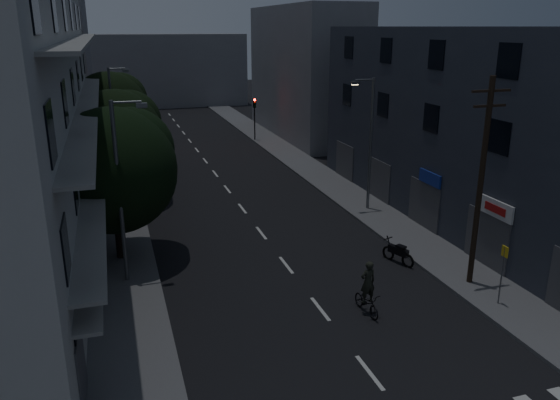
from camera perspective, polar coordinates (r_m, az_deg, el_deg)
ground at (r=39.28m, az=-5.68°, el=1.33°), size 160.00×160.00×0.00m
sidewalk_left at (r=38.53m, az=-16.65°, el=0.45°), size 3.00×90.00×0.15m
sidewalk_right at (r=41.35m, az=4.54°, el=2.30°), size 3.00×90.00×0.15m
lane_markings at (r=45.20m, az=-7.32°, el=3.46°), size 0.15×60.50×0.01m
building_left at (r=30.55m, az=-25.95°, el=8.39°), size 7.00×36.00×14.00m
building_right at (r=32.92m, az=19.40°, el=7.06°), size 6.19×28.00×11.00m
building_far_left at (r=60.19m, az=-22.30°, el=13.55°), size 6.00×20.00×16.00m
building_far_right at (r=57.54m, az=2.54°, el=13.18°), size 6.00×20.00×13.00m
building_far_end at (r=82.51m, az=-12.46°, el=13.11°), size 24.00×8.00×10.00m
tree_near at (r=26.82m, az=-16.92°, el=3.46°), size 5.98×5.98×7.38m
tree_mid at (r=35.98m, az=-16.67°, el=6.78°), size 5.86×5.86×7.21m
tree_far at (r=45.72m, az=-17.33°, el=9.20°), size 6.11×6.11×7.55m
traffic_signal_far_right at (r=54.69m, az=-2.67°, el=9.35°), size 0.28×0.37×4.10m
traffic_signal_far_left at (r=52.90m, az=-16.05°, el=8.41°), size 0.28×0.37×4.10m
street_lamp_left_near at (r=24.17m, az=-16.23°, el=1.60°), size 1.51×0.25×8.00m
street_lamp_right at (r=33.44m, az=9.30°, el=6.41°), size 1.51×0.25×8.00m
street_lamp_left_far at (r=43.27m, az=-16.93°, el=8.42°), size 1.51×0.25×8.00m
utility_pole at (r=24.41m, az=20.27°, el=2.01°), size 1.80×0.24×9.00m
bus_stop_sign at (r=23.78m, az=22.29°, el=-6.25°), size 0.06×0.35×2.52m
motorcycle at (r=27.19m, az=12.23°, el=-5.47°), size 0.89×1.87×1.25m
cyclist at (r=22.34m, az=9.09°, el=-9.85°), size 0.76×1.82×2.25m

